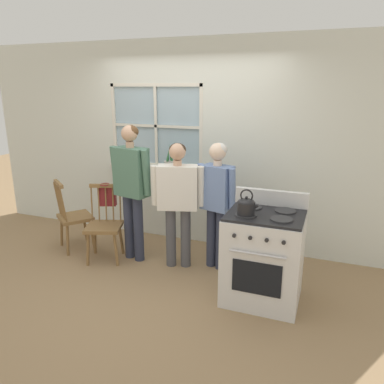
{
  "coord_description": "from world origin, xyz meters",
  "views": [
    {
      "loc": [
        1.79,
        -3.23,
        2.11
      ],
      "look_at": [
        0.39,
        0.41,
        1.0
      ],
      "focal_mm": 35.0,
      "sensor_mm": 36.0,
      "label": 1
    }
  ],
  "objects": [
    {
      "name": "ground_plane",
      "position": [
        0.0,
        0.0,
        0.0
      ],
      "size": [
        16.0,
        16.0,
        0.0
      ],
      "primitive_type": "plane",
      "color": "#937551"
    },
    {
      "name": "chair_by_window",
      "position": [
        -0.78,
        0.43,
        0.43
      ],
      "size": [
        0.53,
        0.52,
        0.94
      ],
      "rotation": [
        0.0,
        0.0,
        0.35
      ],
      "color": "olive",
      "rests_on": "ground_plane"
    },
    {
      "name": "chair_near_wall",
      "position": [
        -1.34,
        0.56,
        0.43
      ],
      "size": [
        0.58,
        0.57,
        0.94
      ],
      "rotation": [
        0.0,
        0.0,
        2.48
      ],
      "color": "olive",
      "rests_on": "ground_plane"
    },
    {
      "name": "wall_back",
      "position": [
        0.03,
        1.4,
        1.33
      ],
      "size": [
        6.4,
        0.16,
        2.7
      ],
      "color": "silver",
      "rests_on": "ground_plane"
    },
    {
      "name": "person_adult_right",
      "position": [
        0.58,
        0.71,
        0.9
      ],
      "size": [
        0.51,
        0.3,
        1.5
      ],
      "rotation": [
        0.0,
        0.0,
        -0.28
      ],
      "color": "#2D3347",
      "rests_on": "ground_plane"
    },
    {
      "name": "kettle",
      "position": [
        1.07,
        0.08,
        1.02
      ],
      "size": [
        0.21,
        0.17,
        0.25
      ],
      "color": "black",
      "rests_on": "stove"
    },
    {
      "name": "stove",
      "position": [
        1.23,
        0.21,
        0.47
      ],
      "size": [
        0.74,
        0.68,
        1.08
      ],
      "color": "silver",
      "rests_on": "ground_plane"
    },
    {
      "name": "handbag",
      "position": [
        -0.86,
        0.65,
        0.77
      ],
      "size": [
        0.24,
        0.23,
        0.31
      ],
      "color": "maroon",
      "rests_on": "chair_by_window"
    },
    {
      "name": "potted_plant",
      "position": [
        -0.29,
        1.31,
        1.12
      ],
      "size": [
        0.13,
        0.13,
        0.34
      ],
      "color": "beige",
      "rests_on": "wall_back"
    },
    {
      "name": "person_elderly_left",
      "position": [
        -0.45,
        0.56,
        1.01
      ],
      "size": [
        0.58,
        0.29,
        1.68
      ],
      "rotation": [
        0.0,
        0.0,
        -0.22
      ],
      "color": "#2D3347",
      "rests_on": "ground_plane"
    },
    {
      "name": "person_teen_center",
      "position": [
        0.15,
        0.58,
        0.9
      ],
      "size": [
        0.62,
        0.33,
        1.5
      ],
      "rotation": [
        0.0,
        0.0,
        0.29
      ],
      "color": "#4C4C51",
      "rests_on": "ground_plane"
    }
  ]
}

